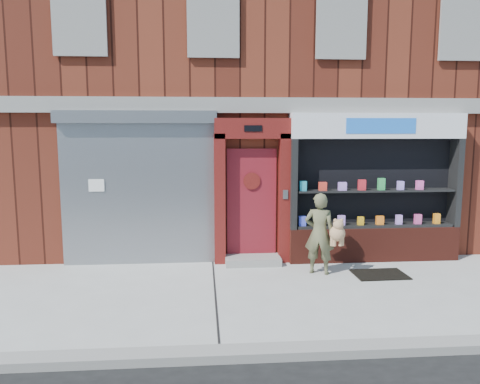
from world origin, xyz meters
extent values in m
plane|color=#9E9E99|center=(0.00, 0.00, 0.00)|extent=(80.00, 80.00, 0.00)
cube|color=gray|center=(0.00, -2.15, 0.06)|extent=(60.00, 0.30, 0.12)
cube|color=#4B1A11|center=(0.00, 6.00, 4.00)|extent=(12.00, 8.00, 8.00)
cube|color=gray|center=(0.00, 1.92, 3.15)|extent=(12.00, 0.16, 0.30)
cube|color=black|center=(-4.00, 1.97, 4.80)|extent=(0.90, 0.06, 1.40)
cube|color=gray|center=(-4.00, 1.93, 4.80)|extent=(1.00, 0.06, 1.50)
cube|color=black|center=(-1.50, 1.97, 4.80)|extent=(0.90, 0.06, 1.40)
cube|color=gray|center=(-1.50, 1.93, 4.80)|extent=(1.00, 0.06, 1.50)
cube|color=black|center=(1.00, 1.97, 4.80)|extent=(0.90, 0.06, 1.40)
cube|color=gray|center=(1.00, 1.93, 4.80)|extent=(1.00, 0.06, 1.50)
cube|color=black|center=(3.50, 1.97, 4.80)|extent=(0.90, 0.06, 1.40)
cube|color=gray|center=(3.50, 1.93, 4.80)|extent=(1.00, 0.06, 1.50)
cube|color=gray|center=(-3.00, 1.94, 1.40)|extent=(3.00, 0.10, 2.80)
cube|color=slate|center=(-3.00, 1.88, 2.92)|extent=(3.10, 0.30, 0.24)
cube|color=white|center=(-3.80, 1.88, 1.60)|extent=(0.30, 0.01, 0.24)
cube|color=#4D0F0D|center=(-1.40, 1.86, 1.30)|extent=(0.22, 0.28, 2.60)
cube|color=#4D0F0D|center=(-0.10, 1.86, 1.30)|extent=(0.22, 0.28, 2.60)
cube|color=#4D0F0D|center=(-0.75, 1.86, 2.70)|extent=(1.50, 0.28, 0.40)
cube|color=black|center=(-0.75, 1.71, 2.70)|extent=(0.35, 0.01, 0.12)
cube|color=maroon|center=(-0.75, 1.97, 1.20)|extent=(1.00, 0.06, 2.20)
cylinder|color=black|center=(-0.75, 1.93, 1.65)|extent=(0.28, 0.02, 0.28)
cylinder|color=#4D0F0D|center=(-0.75, 1.92, 1.65)|extent=(0.34, 0.02, 0.34)
cube|color=gray|center=(-0.75, 1.70, 0.07)|extent=(1.10, 0.55, 0.15)
cube|color=slate|center=(-0.10, 1.71, 1.40)|extent=(0.10, 0.02, 0.18)
cube|color=#531C13|center=(1.75, 1.80, 0.35)|extent=(3.50, 0.40, 0.70)
cube|color=black|center=(0.06, 1.80, 1.60)|extent=(0.12, 0.40, 1.80)
cube|color=black|center=(3.44, 1.80, 1.60)|extent=(0.12, 0.40, 1.80)
cube|color=black|center=(1.75, 1.99, 1.60)|extent=(3.30, 0.03, 1.80)
cube|color=black|center=(1.75, 1.80, 0.73)|extent=(3.20, 0.36, 0.06)
cube|color=black|center=(1.75, 1.80, 1.45)|extent=(3.20, 0.36, 0.04)
cube|color=white|center=(1.75, 1.80, 2.75)|extent=(3.50, 0.40, 0.50)
cube|color=blue|center=(1.75, 1.59, 2.75)|extent=(1.40, 0.01, 0.30)
cube|color=#4451E7|center=(0.25, 1.72, 0.86)|extent=(0.14, 0.09, 0.20)
cube|color=green|center=(0.65, 1.72, 0.84)|extent=(0.14, 0.09, 0.16)
cube|color=#AC7DE1|center=(1.05, 1.72, 0.86)|extent=(0.14, 0.09, 0.20)
cube|color=gold|center=(1.45, 1.72, 0.84)|extent=(0.11, 0.09, 0.17)
cube|color=orange|center=(1.85, 1.72, 0.85)|extent=(0.15, 0.09, 0.18)
cube|color=#B582EA|center=(2.25, 1.72, 0.85)|extent=(0.12, 0.09, 0.19)
cube|color=#DC4992|center=(2.65, 1.72, 0.86)|extent=(0.13, 0.09, 0.20)
cube|color=orange|center=(3.05, 1.72, 0.86)|extent=(0.12, 0.09, 0.21)
cube|color=teal|center=(0.25, 1.72, 1.57)|extent=(0.14, 0.09, 0.19)
cube|color=red|center=(0.65, 1.72, 1.55)|extent=(0.15, 0.09, 0.17)
cube|color=#BA86F1|center=(1.05, 1.72, 1.55)|extent=(0.16, 0.09, 0.16)
cube|color=red|center=(1.45, 1.72, 1.58)|extent=(0.14, 0.09, 0.21)
cube|color=green|center=(1.85, 1.72, 1.59)|extent=(0.13, 0.09, 0.24)
cube|color=#B08CFC|center=(2.25, 1.72, 1.56)|extent=(0.12, 0.09, 0.17)
cube|color=#FA53B5|center=(2.65, 1.72, 1.56)|extent=(0.13, 0.09, 0.18)
imported|color=brown|center=(0.42, 1.00, 0.76)|extent=(0.65, 0.54, 1.53)
sphere|color=#A87D54|center=(0.71, 0.84, 0.80)|extent=(0.29, 0.29, 0.29)
sphere|color=#A87D54|center=(0.71, 0.79, 0.97)|extent=(0.19, 0.19, 0.19)
sphere|color=#A87D54|center=(0.66, 0.79, 1.05)|extent=(0.07, 0.07, 0.07)
sphere|color=#A87D54|center=(0.77, 0.79, 1.05)|extent=(0.07, 0.07, 0.07)
cylinder|color=#A87D54|center=(0.62, 0.84, 0.65)|extent=(0.07, 0.07, 0.17)
cylinder|color=#A87D54|center=(0.81, 0.84, 0.65)|extent=(0.07, 0.07, 0.17)
cylinder|color=#A87D54|center=(0.66, 0.82, 0.65)|extent=(0.07, 0.07, 0.17)
cylinder|color=#A87D54|center=(0.77, 0.82, 0.65)|extent=(0.07, 0.07, 0.17)
cube|color=black|center=(1.53, 0.80, 0.01)|extent=(0.97, 0.69, 0.02)
camera|label=1|loc=(-1.74, -7.35, 2.72)|focal=35.00mm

